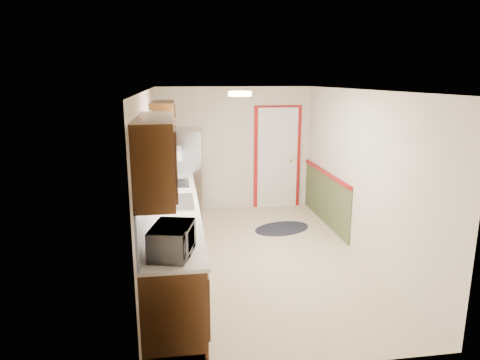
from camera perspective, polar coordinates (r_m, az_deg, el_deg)
name	(u,v)px	position (r m, az deg, el deg)	size (l,w,h in m)	color
room_shell	(259,177)	(6.00, 2.54, 0.37)	(3.20, 5.20, 2.52)	#CAB58E
kitchen_run	(171,214)	(5.72, -9.21, -4.51)	(0.63, 4.00, 2.20)	#361D0C
back_wall_trim	(287,166)	(8.39, 6.31, 1.90)	(1.12, 2.30, 2.08)	maroon
ceiling_fixture	(240,94)	(5.60, -0.01, 11.44)	(0.30, 0.30, 0.06)	#FFD88C
microwave	(172,237)	(4.05, -9.06, -7.53)	(0.52, 0.29, 0.35)	white
refrigerator	(184,174)	(7.98, -7.53, 0.81)	(0.77, 0.74, 1.66)	#B7B7BC
rug	(282,228)	(7.53, 5.63, -6.43)	(1.02, 0.66, 0.01)	black
cooktop	(174,183)	(6.79, -8.79, -0.41)	(0.46, 0.56, 0.02)	black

